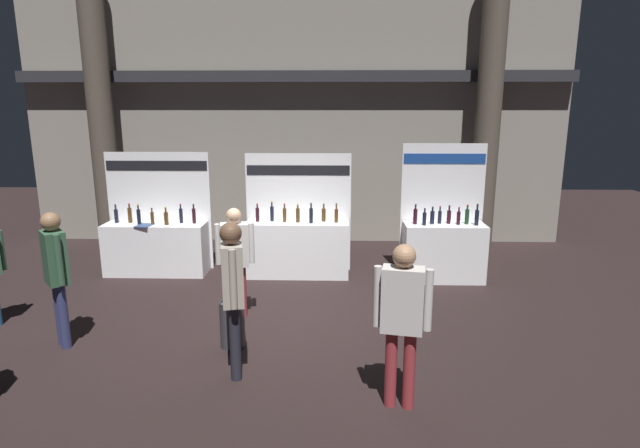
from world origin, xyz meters
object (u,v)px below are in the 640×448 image
object	(u,v)px
exhibitor_booth_1	(298,244)
exhibitor_booth_2	(443,246)
exhibitor_booth_0	(157,243)
trash_bin	(232,324)
visitor_2	(402,312)
visitor_5	(56,268)
visitor_3	(235,253)
visitor_0	(233,287)

from	to	relation	value
exhibitor_booth_1	exhibitor_booth_2	world-z (taller)	exhibitor_booth_2
exhibitor_booth_0	trash_bin	xyz separation A→B (m)	(1.98, -2.97, -0.27)
visitor_2	visitor_5	bearing A→B (deg)	-6.15
visitor_3	exhibitor_booth_1	bearing A→B (deg)	58.63
visitor_2	visitor_5	distance (m)	4.39
exhibitor_booth_2	visitor_0	bearing A→B (deg)	-131.27
exhibitor_booth_1	visitor_2	world-z (taller)	exhibitor_booth_1
visitor_2	visitor_3	size ratio (longest dim) A/B	1.06
visitor_5	exhibitor_booth_0	bearing A→B (deg)	134.69
exhibitor_booth_1	trash_bin	size ratio (longest dim) A/B	3.63
trash_bin	visitor_5	size ratio (longest dim) A/B	0.34
exhibitor_booth_2	visitor_3	size ratio (longest dim) A/B	1.46
exhibitor_booth_0	visitor_5	size ratio (longest dim) A/B	1.25
exhibitor_booth_2	visitor_3	bearing A→B (deg)	-151.89
visitor_2	visitor_3	distance (m)	3.10
trash_bin	visitor_0	bearing A→B (deg)	-76.39
visitor_3	visitor_5	world-z (taller)	visitor_5
exhibitor_booth_0	visitor_2	world-z (taller)	exhibitor_booth_0
trash_bin	exhibitor_booth_0	bearing A→B (deg)	123.72
visitor_3	visitor_5	bearing A→B (deg)	-165.01
visitor_0	visitor_3	size ratio (longest dim) A/B	1.11
exhibitor_booth_1	trash_bin	world-z (taller)	exhibitor_booth_1
exhibitor_booth_0	visitor_2	size ratio (longest dim) A/B	1.27
trash_bin	visitor_3	world-z (taller)	visitor_3
exhibitor_booth_0	trash_bin	size ratio (longest dim) A/B	3.65
exhibitor_booth_1	visitor_2	distance (m)	4.48
exhibitor_booth_2	visitor_2	size ratio (longest dim) A/B	1.38
exhibitor_booth_0	visitor_2	xyz separation A→B (m)	(3.97, -4.29, 0.48)
visitor_2	visitor_0	bearing A→B (deg)	-6.41
exhibitor_booth_1	visitor_3	bearing A→B (deg)	-111.05
visitor_2	trash_bin	bearing A→B (deg)	-22.82
exhibitor_booth_1	visitor_2	bearing A→B (deg)	-72.42
exhibitor_booth_0	exhibitor_booth_2	distance (m)	5.25
visitor_5	visitor_2	bearing A→B (deg)	32.05
exhibitor_booth_2	visitor_2	bearing A→B (deg)	-107.34
visitor_0	visitor_5	bearing A→B (deg)	60.39
exhibitor_booth_0	trash_bin	distance (m)	3.58
exhibitor_booth_2	trash_bin	bearing A→B (deg)	-139.95
exhibitor_booth_2	visitor_5	bearing A→B (deg)	-152.94
visitor_0	visitor_5	distance (m)	2.49
exhibitor_booth_1	exhibitor_booth_2	distance (m)	2.62
exhibitor_booth_2	visitor_0	xyz separation A→B (m)	(-3.08, -3.51, 0.47)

